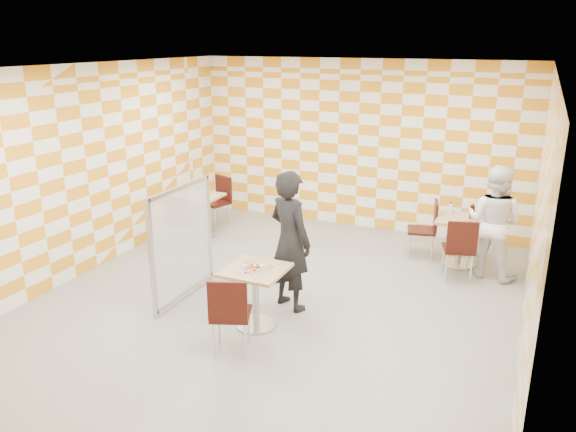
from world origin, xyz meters
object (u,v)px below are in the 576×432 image
(second_table, at_px, (461,234))
(chair_second_front, at_px, (460,245))
(main_table, at_px, (255,287))
(man_dark, at_px, (290,241))
(chair_main_front, at_px, (229,310))
(man_white, at_px, (494,222))
(chair_empty_near, at_px, (179,218))
(chair_empty_far, at_px, (219,197))
(sport_bottle, at_px, (451,209))
(empty_table, at_px, (199,209))
(chair_second_side, at_px, (428,225))
(soda_bottle, at_px, (472,212))
(partition, at_px, (182,242))

(second_table, xyz_separation_m, chair_second_front, (0.07, -0.61, 0.04))
(main_table, distance_m, man_dark, 0.77)
(chair_main_front, bearing_deg, man_white, 55.21)
(chair_second_front, bearing_deg, chair_empty_near, -172.49)
(chair_main_front, bearing_deg, second_table, 62.34)
(chair_empty_far, relative_size, sport_bottle, 4.62)
(empty_table, distance_m, chair_main_front, 3.94)
(empty_table, height_order, man_white, man_white)
(man_dark, height_order, sport_bottle, man_dark)
(main_table, relative_size, second_table, 1.00)
(chair_empty_near, distance_m, man_dark, 2.74)
(man_dark, distance_m, sport_bottle, 2.94)
(main_table, bearing_deg, empty_table, 133.77)
(chair_second_side, relative_size, chair_empty_near, 1.00)
(main_table, distance_m, chair_second_front, 3.11)
(chair_empty_far, relative_size, man_dark, 0.51)
(chair_second_front, bearing_deg, man_dark, -137.62)
(chair_empty_far, bearing_deg, chair_empty_near, -88.45)
(chair_second_front, height_order, soda_bottle, soda_bottle)
(man_white, bearing_deg, man_dark, 59.84)
(chair_second_front, relative_size, partition, 0.60)
(second_table, relative_size, chair_empty_near, 0.81)
(empty_table, distance_m, man_dark, 3.10)
(chair_empty_far, relative_size, partition, 0.60)
(chair_second_side, relative_size, man_dark, 0.51)
(partition, bearing_deg, chair_second_front, 31.97)
(man_dark, bearing_deg, partition, 37.48)
(chair_empty_far, xyz_separation_m, sport_bottle, (4.11, -0.02, 0.29))
(main_table, xyz_separation_m, partition, (-1.23, 0.32, 0.28))
(sport_bottle, distance_m, soda_bottle, 0.33)
(chair_main_front, height_order, chair_empty_near, same)
(empty_table, height_order, chair_second_side, chair_second_side)
(main_table, distance_m, second_table, 3.55)
(chair_main_front, distance_m, man_white, 4.19)
(main_table, distance_m, empty_table, 3.38)
(soda_bottle, bearing_deg, chair_empty_near, -164.15)
(man_white, xyz_separation_m, soda_bottle, (-0.34, 0.29, 0.03))
(chair_empty_far, height_order, man_white, man_white)
(chair_second_side, bearing_deg, man_white, -18.52)
(second_table, height_order, chair_main_front, chair_main_front)
(man_dark, bearing_deg, man_white, -113.12)
(main_table, height_order, chair_main_front, chair_main_front)
(second_table, xyz_separation_m, empty_table, (-4.30, -0.52, 0.00))
(chair_main_front, distance_m, chair_empty_near, 3.41)
(chair_second_front, bearing_deg, chair_main_front, -123.13)
(man_white, bearing_deg, main_table, 65.53)
(chair_main_front, height_order, man_dark, man_dark)
(man_white, height_order, soda_bottle, man_white)
(second_table, xyz_separation_m, chair_empty_near, (-4.27, -1.18, 0.04))
(chair_second_side, bearing_deg, chair_main_front, -110.54)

